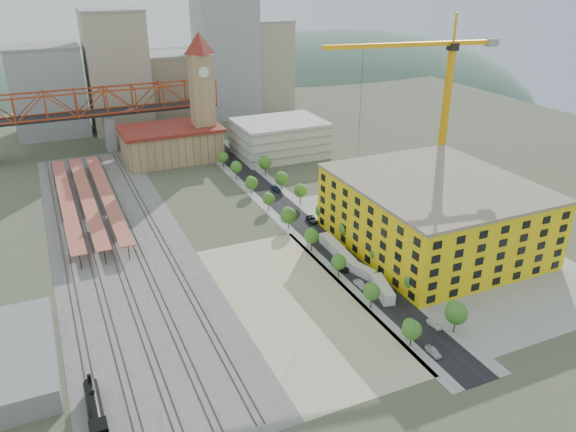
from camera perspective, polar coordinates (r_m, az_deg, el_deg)
name	(u,v)px	position (r m, az deg, el deg)	size (l,w,h in m)	color
ground	(261,243)	(155.77, -2.72, -2.75)	(400.00, 400.00, 0.00)	#474C38
ballast_strip	(118,241)	(163.64, -16.85, -2.44)	(36.00, 165.00, 0.06)	#605E59
dirt_lot	(296,303)	(129.29, 0.85, -8.87)	(28.00, 67.00, 0.06)	tan
street_asphalt	(291,213)	(173.86, 0.34, 0.29)	(12.00, 170.00, 0.06)	black
sidewalk_west	(275,216)	(171.85, -1.33, -0.02)	(3.00, 170.00, 0.04)	gray
sidewalk_east	(307,210)	(176.03, 1.97, 0.59)	(3.00, 170.00, 0.04)	gray
construction_pad	(439,242)	(161.32, 15.05, -2.61)	(50.00, 90.00, 0.06)	gray
rail_tracks	(112,242)	(163.45, -17.48, -2.51)	(26.56, 160.00, 0.18)	#382B23
platform_canopies	(87,197)	(186.96, -19.79, 1.88)	(16.00, 80.00, 4.12)	#BB5848
station_hall	(171,143)	(225.46, -11.77, 7.27)	(38.00, 24.00, 13.10)	tan
clock_tower	(201,84)	(221.34, -8.79, 13.07)	(12.00, 12.00, 52.00)	tan
parking_garage	(280,138)	(226.37, -0.85, 7.93)	(34.00, 26.00, 14.00)	silver
truss_bridge	(106,105)	(241.38, -18.00, 10.72)	(94.00, 9.60, 25.60)	gray
construction_building	(433,213)	(155.64, 14.56, 0.26)	(44.60, 50.60, 18.80)	yellow
street_trees	(305,226)	(165.66, 1.78, -1.00)	(15.40, 124.40, 8.00)	#35661E
skyline	(164,74)	(281.86, -12.46, 13.95)	(133.00, 46.00, 60.00)	#9EA0A3
distant_hills	(191,182)	(428.16, -9.82, 3.38)	(647.00, 264.00, 227.00)	#4C6B59
locomotive	(97,421)	(103.11, -18.82, -19.10)	(2.85, 22.00, 5.50)	black
tower_crane	(437,91)	(178.64, 14.88, 12.20)	(53.73, 11.26, 57.88)	#FEA710
site_trailer_a	(383,289)	(133.66, 9.58, -7.34)	(2.72, 10.35, 2.83)	silver
site_trailer_b	(360,270)	(141.16, 7.29, -5.43)	(2.37, 9.01, 2.47)	silver
site_trailer_c	(345,257)	(146.47, 5.85, -4.19)	(2.31, 8.79, 2.40)	silver
site_trailer_d	(332,245)	(152.08, 4.47, -2.93)	(2.66, 10.12, 2.77)	silver
car_0	(433,352)	(117.58, 14.55, -13.20)	(1.64, 4.07, 1.39)	silver
car_1	(360,284)	(136.19, 7.33, -6.90)	(1.43, 4.11, 1.35)	#9C9CA1
car_2	(341,266)	(143.18, 5.37, -5.08)	(2.57, 5.57, 1.55)	black
car_3	(287,216)	(169.86, -0.15, -0.04)	(2.17, 5.33, 1.55)	navy
car_4	(434,324)	(125.39, 14.65, -10.60)	(1.56, 3.89, 1.32)	white
car_5	(380,278)	(139.64, 9.29, -6.19)	(1.42, 4.06, 1.34)	gray
car_6	(312,220)	(167.97, 2.44, -0.36)	(2.49, 5.40, 1.50)	black
car_7	(276,189)	(190.75, -1.21, 2.74)	(1.97, 4.84, 1.40)	navy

